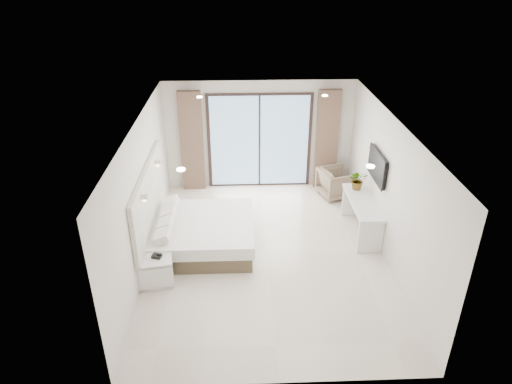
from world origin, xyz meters
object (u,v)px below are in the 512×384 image
nightstand (156,271)px  console_desk (362,209)px  armchair (336,181)px  bed (202,234)px

nightstand → console_desk: size_ratio=0.40×
armchair → bed: bearing=105.6°
bed → console_desk: (3.33, 0.38, 0.27)m
armchair → nightstand: bearing=111.9°
console_desk → nightstand: bearing=-159.3°
bed → armchair: (3.14, 2.08, 0.09)m
nightstand → armchair: 5.04m
nightstand → console_desk: bearing=11.1°
bed → nightstand: (-0.73, -1.15, -0.03)m
nightstand → console_desk: 4.35m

